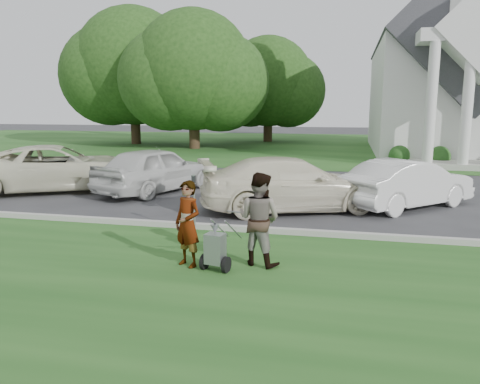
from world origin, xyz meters
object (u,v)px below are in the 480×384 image
(person_left, at_px, (188,225))
(church, at_px, (450,60))
(car_d, at_px, (408,184))
(tree_far, at_px, (133,72))
(striping_cart, at_px, (215,250))
(car_b, at_px, (155,169))
(tree_back, at_px, (268,86))
(car_a, at_px, (57,168))
(parking_meter_near, at_px, (194,196))
(car_c, at_px, (292,184))
(person_right, at_px, (259,220))
(tree_left, at_px, (193,76))

(person_left, bearing_deg, church, 97.82)
(car_d, bearing_deg, tree_far, -2.21)
(striping_cart, xyz_separation_m, car_b, (-4.32, 7.37, 0.40))
(car_b, bearing_deg, tree_back, -69.05)
(tree_back, xyz_separation_m, person_left, (3.94, -32.11, -3.90))
(tree_far, bearing_deg, car_b, -62.83)
(tree_back, xyz_separation_m, car_a, (-3.40, -25.36, -3.90))
(parking_meter_near, height_order, car_c, car_c)
(person_right, height_order, car_c, person_right)
(person_left, distance_m, car_d, 8.05)
(church, relative_size, person_left, 14.58)
(tree_back, distance_m, striping_cart, 32.84)
(striping_cart, distance_m, car_a, 10.51)
(person_right, bearing_deg, car_c, -71.45)
(tree_left, bearing_deg, car_b, -76.03)
(tree_left, bearing_deg, striping_cart, -70.64)
(tree_left, bearing_deg, person_right, -68.71)
(striping_cart, bearing_deg, person_right, 47.74)
(church, distance_m, person_left, 27.30)
(tree_left, bearing_deg, person_left, -71.78)
(person_left, xyz_separation_m, parking_meter_near, (-0.67, 2.40, 0.07))
(tree_left, relative_size, tree_back, 1.11)
(person_right, bearing_deg, tree_back, -61.60)
(tree_back, xyz_separation_m, car_c, (5.28, -26.74, -3.94))
(church, height_order, parking_meter_near, church)
(person_right, xyz_separation_m, car_a, (-8.64, 6.35, -0.07))
(parking_meter_near, bearing_deg, tree_far, 118.23)
(tree_far, relative_size, car_d, 2.62)
(tree_far, xyz_separation_m, car_a, (6.60, -20.36, -4.86))
(tree_left, height_order, tree_back, tree_left)
(tree_far, xyz_separation_m, striping_cart, (14.52, -27.25, -5.28))
(tree_back, distance_m, car_c, 27.54)
(person_right, relative_size, car_c, 0.33)
(parking_meter_near, bearing_deg, person_left, -74.28)
(tree_left, distance_m, person_left, 25.74)
(parking_meter_near, xyz_separation_m, car_a, (-6.67, 4.35, -0.06))
(striping_cart, distance_m, car_d, 7.85)
(tree_left, relative_size, car_c, 1.97)
(person_right, relative_size, car_d, 0.40)
(parking_meter_near, bearing_deg, car_c, 55.80)
(tree_left, distance_m, car_c, 21.36)
(church, height_order, car_c, church)
(car_b, bearing_deg, person_left, 137.83)
(car_a, bearing_deg, striping_cart, -159.67)
(person_left, relative_size, car_b, 0.34)
(car_d, bearing_deg, tree_left, -8.66)
(tree_left, height_order, car_b, tree_left)
(person_left, bearing_deg, car_c, 103.56)
(tree_back, relative_size, person_right, 5.35)
(church, relative_size, car_b, 5.02)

